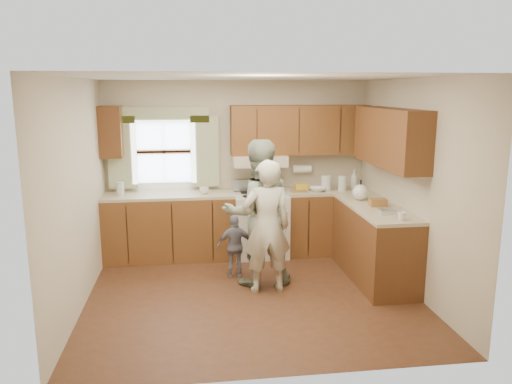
{
  "coord_description": "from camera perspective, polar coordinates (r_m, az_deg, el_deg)",
  "views": [
    {
      "loc": [
        -0.68,
        -5.47,
        2.38
      ],
      "look_at": [
        0.1,
        0.4,
        1.15
      ],
      "focal_mm": 35.0,
      "sensor_mm": 36.0,
      "label": 1
    }
  ],
  "objects": [
    {
      "name": "woman_right",
      "position": [
        6.08,
        0.18,
        -2.4
      ],
      "size": [
        0.96,
        0.8,
        1.79
      ],
      "primitive_type": "imported",
      "rotation": [
        0.0,
        0.0,
        3.29
      ],
      "color": "#264535",
      "rests_on": "ground"
    },
    {
      "name": "stove",
      "position": [
        7.23,
        0.49,
        -3.62
      ],
      "size": [
        0.76,
        0.67,
        1.07
      ],
      "color": "silver",
      "rests_on": "ground"
    },
    {
      "name": "room",
      "position": [
        5.63,
        -0.47,
        0.15
      ],
      "size": [
        3.8,
        3.8,
        3.8
      ],
      "color": "#452615",
      "rests_on": "ground"
    },
    {
      "name": "child",
      "position": [
        6.41,
        -2.38,
        -6.2
      ],
      "size": [
        0.48,
        0.21,
        0.82
      ],
      "primitive_type": "imported",
      "rotation": [
        0.0,
        0.0,
        3.17
      ],
      "color": "gray",
      "rests_on": "ground"
    },
    {
      "name": "kitchen_fixtures",
      "position": [
        6.85,
        3.52,
        -1.31
      ],
      "size": [
        3.8,
        2.25,
        2.15
      ],
      "color": "#45260E",
      "rests_on": "ground"
    },
    {
      "name": "woman_left",
      "position": [
        5.85,
        1.22,
        -3.99
      ],
      "size": [
        0.61,
        0.42,
        1.59
      ],
      "primitive_type": "imported",
      "rotation": [
        0.0,
        0.0,
        3.21
      ],
      "color": "beige",
      "rests_on": "ground"
    }
  ]
}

